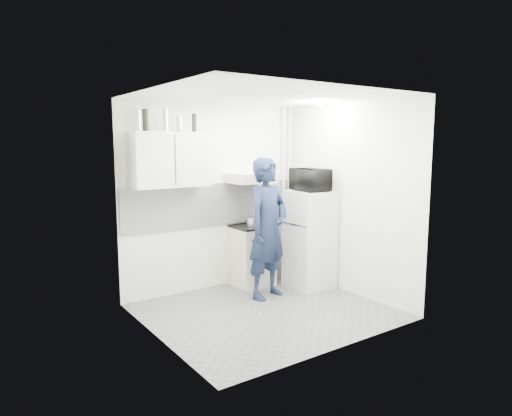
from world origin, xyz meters
TOP-DOWN VIEW (x-y plane):
  - floor at (0.00, 0.00)m, footprint 2.80×2.80m
  - ceiling at (0.00, 0.00)m, footprint 2.80×2.80m
  - wall_back at (0.00, 1.25)m, footprint 2.80×0.00m
  - wall_left at (-1.40, 0.00)m, footprint 0.00×2.60m
  - wall_right at (1.40, 0.00)m, footprint 0.00×2.60m
  - person at (0.35, 0.44)m, footprint 0.78×0.62m
  - stove at (0.46, 1.00)m, footprint 0.53×0.53m
  - fridge at (1.10, 0.45)m, footprint 0.59×0.59m
  - stove_top at (0.46, 1.00)m, footprint 0.51×0.51m
  - saucepan at (0.50, 1.02)m, footprint 0.20×0.20m
  - microwave at (1.10, 0.45)m, footprint 0.62×0.47m
  - bottle_a at (-1.14, 1.07)m, footprint 0.06×0.06m
  - bottle_b at (-1.05, 1.07)m, footprint 0.07×0.07m
  - bottle_d at (-0.79, 1.07)m, footprint 0.06×0.06m
  - canister_a at (-0.60, 1.07)m, footprint 0.08×0.08m
  - bottle_e at (-0.39, 1.07)m, footprint 0.06×0.06m
  - upper_cabinet at (-0.75, 1.07)m, footprint 1.00×0.35m
  - range_hood at (0.45, 1.00)m, footprint 0.60×0.50m
  - backsplash at (0.00, 1.24)m, footprint 2.74×0.03m
  - pipe_a at (1.30, 1.17)m, footprint 0.05×0.05m
  - pipe_b at (1.18, 1.17)m, footprint 0.04×0.04m
  - ceiling_spot_fixture at (1.00, 0.20)m, footprint 0.10×0.10m

SIDE VIEW (x-z plane):
  - floor at x=0.00m, z-range 0.00..0.00m
  - stove at x=0.46m, z-range 0.00..0.85m
  - fridge at x=1.10m, z-range 0.00..1.39m
  - stove_top at x=0.46m, z-range 0.85..0.88m
  - saucepan at x=0.50m, z-range 0.88..0.99m
  - person at x=0.35m, z-range 0.00..1.87m
  - backsplash at x=0.00m, z-range 0.90..1.50m
  - wall_left at x=-1.40m, z-range 0.00..2.60m
  - wall_right at x=1.40m, z-range 0.00..2.60m
  - pipe_a at x=1.30m, z-range 0.00..2.60m
  - pipe_b at x=1.18m, z-range 0.00..2.60m
  - wall_back at x=0.00m, z-range -0.10..2.70m
  - microwave at x=1.10m, z-range 1.39..1.71m
  - range_hood at x=0.45m, z-range 1.50..1.64m
  - upper_cabinet at x=-0.75m, z-range 1.50..2.20m
  - canister_a at x=-0.60m, z-range 2.20..2.40m
  - bottle_e at x=-0.39m, z-range 2.20..2.44m
  - bottle_a at x=-1.14m, z-range 2.20..2.46m
  - bottle_b at x=-1.05m, z-range 2.20..2.47m
  - bottle_d at x=-0.79m, z-range 2.20..2.48m
  - ceiling_spot_fixture at x=1.00m, z-range 2.56..2.58m
  - ceiling at x=0.00m, z-range 2.60..2.60m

